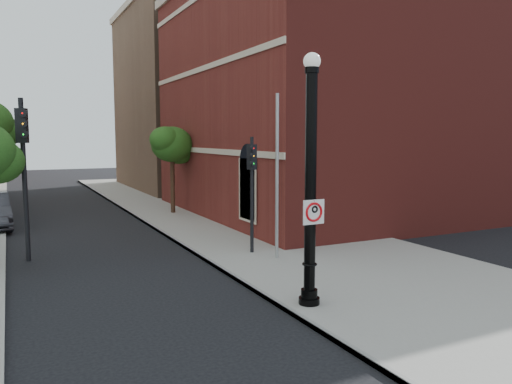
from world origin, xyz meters
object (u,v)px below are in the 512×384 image
lamppost (310,194)px  no_parking_sign (314,212)px  traffic_signal_left (23,152)px  traffic_signal_right (252,176)px

lamppost → no_parking_sign: lamppost is taller
lamppost → traffic_signal_left: 10.18m
lamppost → no_parking_sign: 0.44m
lamppost → traffic_signal_left: size_ratio=1.12×
no_parking_sign → traffic_signal_right: (1.15, 5.70, 0.40)m
no_parking_sign → traffic_signal_left: 10.35m
no_parking_sign → traffic_signal_right: 5.83m
lamppost → traffic_signal_right: 5.66m
lamppost → traffic_signal_left: bearing=125.9°
traffic_signal_right → traffic_signal_left: bearing=139.3°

